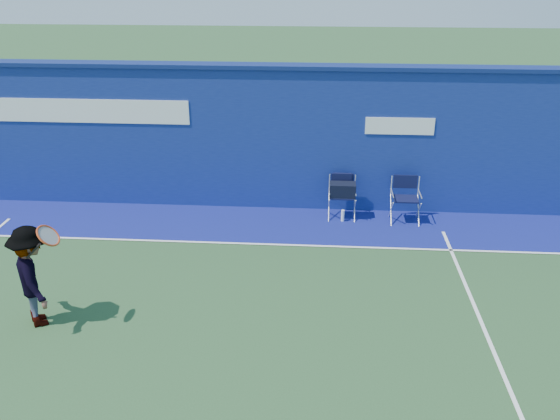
# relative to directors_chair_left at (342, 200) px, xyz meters

# --- Properties ---
(ground) EXTENTS (80.00, 80.00, 0.00)m
(ground) POSITION_rel_directors_chair_left_xyz_m (-2.48, -4.60, -0.39)
(ground) COLOR #294B28
(ground) RESTS_ON ground
(stadium_wall) EXTENTS (24.00, 0.50, 3.08)m
(stadium_wall) POSITION_rel_directors_chair_left_xyz_m (-2.48, 0.60, 1.16)
(stadium_wall) COLOR navy
(stadium_wall) RESTS_ON ground
(out_of_bounds_strip) EXTENTS (24.00, 1.80, 0.01)m
(out_of_bounds_strip) POSITION_rel_directors_chair_left_xyz_m (-2.48, -0.50, -0.38)
(out_of_bounds_strip) COLOR navy
(out_of_bounds_strip) RESTS_ON ground
(court_lines) EXTENTS (24.00, 12.00, 0.01)m
(court_lines) POSITION_rel_directors_chair_left_xyz_m (-2.48, -4.00, -0.38)
(court_lines) COLOR white
(court_lines) RESTS_ON out_of_bounds_strip
(directors_chair_left) EXTENTS (0.54, 0.50, 0.91)m
(directors_chair_left) POSITION_rel_directors_chair_left_xyz_m (0.00, 0.00, 0.00)
(directors_chair_left) COLOR silver
(directors_chair_left) RESTS_ON ground
(directors_chair_right) EXTENTS (0.56, 0.50, 0.94)m
(directors_chair_right) POSITION_rel_directors_chair_left_xyz_m (1.30, -0.11, -0.09)
(directors_chair_right) COLOR silver
(directors_chair_right) RESTS_ON ground
(water_bottle) EXTENTS (0.07, 0.07, 0.25)m
(water_bottle) POSITION_rel_directors_chair_left_xyz_m (0.02, -0.20, -0.26)
(water_bottle) COLOR white
(water_bottle) RESTS_ON ground
(tennis_player) EXTENTS (1.09, 1.17, 1.67)m
(tennis_player) POSITION_rel_directors_chair_left_xyz_m (-4.64, -4.21, 0.41)
(tennis_player) COLOR #EA4738
(tennis_player) RESTS_ON ground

